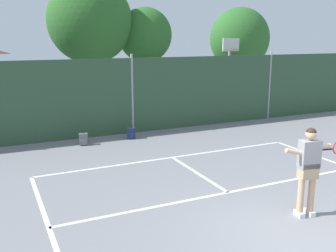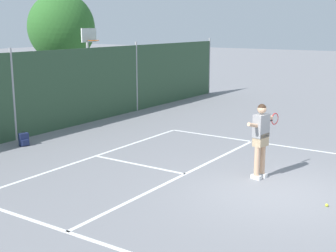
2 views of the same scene
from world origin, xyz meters
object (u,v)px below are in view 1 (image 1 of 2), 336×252
basketball_hoop (230,65)px  tennis_player (309,164)px  backpack_navy (131,134)px  backpack_grey (83,140)px

basketball_hoop → tennis_player: (-4.94, -10.21, -1.20)m
tennis_player → backpack_navy: size_ratio=4.01×
basketball_hoop → tennis_player: 11.41m
tennis_player → backpack_navy: tennis_player is taller
backpack_navy → basketball_hoop: bearing=25.1°
basketball_hoop → backpack_grey: basketball_hoop is taller
backpack_grey → backpack_navy: 1.76m
tennis_player → backpack_grey: 7.86m
basketball_hoop → backpack_grey: 8.64m
basketball_hoop → backpack_navy: (-6.08, -2.85, -2.12)m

